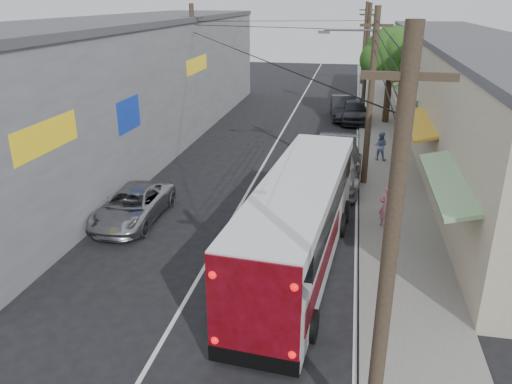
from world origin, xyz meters
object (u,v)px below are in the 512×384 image
(coach_bus, at_px, (300,221))
(parked_suv, at_px, (335,165))
(parked_car_mid, at_px, (354,111))
(pedestrian_far, at_px, (380,146))
(parked_car_far, at_px, (343,108))
(pedestrian_near, at_px, (386,206))
(jeepney, at_px, (133,206))

(coach_bus, distance_m, parked_suv, 8.24)
(parked_car_mid, bearing_deg, pedestrian_far, -83.45)
(coach_bus, distance_m, pedestrian_far, 12.36)
(parked_car_mid, xyz_separation_m, pedestrian_far, (1.46, -9.22, 0.09))
(parked_suv, distance_m, parked_car_far, 14.00)
(parked_car_far, bearing_deg, pedestrian_near, -88.96)
(pedestrian_far, bearing_deg, parked_suv, 74.90)
(coach_bus, height_order, parked_car_mid, coach_bus)
(jeepney, xyz_separation_m, parked_suv, (7.60, 5.92, 0.23))
(coach_bus, bearing_deg, jeepney, 166.57)
(coach_bus, height_order, parked_suv, coach_bus)
(jeepney, distance_m, pedestrian_near, 9.82)
(parked_car_far, height_order, pedestrian_far, pedestrian_far)
(parked_car_mid, height_order, pedestrian_near, pedestrian_near)
(jeepney, height_order, pedestrian_far, pedestrian_far)
(coach_bus, xyz_separation_m, parked_car_mid, (1.59, 21.17, -0.79))
(parked_suv, height_order, pedestrian_far, parked_suv)
(coach_bus, bearing_deg, parked_car_far, 92.85)
(parked_suv, relative_size, parked_car_far, 1.25)
(pedestrian_far, bearing_deg, parked_car_far, -61.87)
(parked_car_far, xyz_separation_m, pedestrian_near, (2.15, -18.74, 0.12))
(parked_car_far, distance_m, pedestrian_near, 18.87)
(pedestrian_near, bearing_deg, coach_bus, 39.19)
(parked_suv, xyz_separation_m, pedestrian_far, (2.26, 3.78, 0.02))
(parked_suv, relative_size, pedestrian_far, 3.90)
(coach_bus, relative_size, parked_suv, 1.79)
(jeepney, xyz_separation_m, pedestrian_far, (9.86, 9.70, 0.25))
(jeepney, height_order, pedestrian_near, pedestrian_near)
(coach_bus, relative_size, jeepney, 2.32)
(jeepney, xyz_separation_m, pedestrian_near, (9.75, 1.17, 0.27))
(jeepney, distance_m, pedestrian_far, 13.83)
(pedestrian_far, bearing_deg, coach_bus, 91.39)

